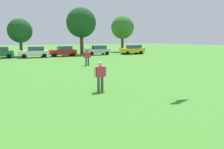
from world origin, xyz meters
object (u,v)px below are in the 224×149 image
at_px(adult_bystander, 100,74).
at_px(tree_right, 81,23).
at_px(parked_car_silver_4, 98,50).
at_px(parked_car_orange_6, 134,49).
at_px(parked_car_white_2, 34,52).
at_px(bystander_near_trees, 87,56).
at_px(tree_far_right, 122,27).
at_px(tree_center, 20,31).
at_px(parked_car_yellow_5, 132,50).
at_px(parked_car_red_3, 63,51).

bearing_deg(adult_bystander, tree_right, -115.88).
height_order(parked_car_silver_4, parked_car_orange_6, same).
xyz_separation_m(parked_car_white_2, parked_car_silver_4, (10.94, 0.68, 0.00)).
relative_size(bystander_near_trees, parked_car_orange_6, 0.40).
xyz_separation_m(parked_car_white_2, parked_car_orange_6, (18.62, 1.07, 0.00)).
height_order(parked_car_white_2, tree_right, tree_right).
bearing_deg(tree_far_right, tree_center, -170.51).
bearing_deg(parked_car_yellow_5, tree_center, -12.45).
xyz_separation_m(adult_bystander, parked_car_orange_6, (17.94, 25.60, -0.14)).
relative_size(adult_bystander, tree_center, 0.27).
bearing_deg(parked_car_orange_6, parked_car_yellow_5, 49.14).
bearing_deg(bystander_near_trees, tree_center, -50.91).
distance_m(parked_car_red_3, parked_car_silver_4, 6.36).
distance_m(tree_right, tree_far_right, 11.30).
xyz_separation_m(parked_car_white_2, tree_far_right, (19.63, 7.49, 4.46)).
xyz_separation_m(tree_center, tree_far_right, (21.20, 3.54, 1.14)).
distance_m(bystander_near_trees, tree_far_right, 26.03).
relative_size(parked_car_white_2, tree_center, 0.70).
bearing_deg(tree_center, parked_car_orange_6, -8.11).
relative_size(tree_center, tree_right, 0.72).
height_order(parked_car_silver_4, tree_far_right, tree_far_right).
relative_size(parked_car_yellow_5, parked_car_orange_6, 1.00).
bearing_deg(bystander_near_trees, parked_car_red_3, -71.70).
xyz_separation_m(bystander_near_trees, parked_car_orange_6, (14.57, 13.98, -0.16)).
height_order(parked_car_red_3, tree_right, tree_right).
relative_size(parked_car_white_2, parked_car_silver_4, 1.00).
distance_m(parked_car_yellow_5, tree_right, 10.63).
height_order(bystander_near_trees, parked_car_white_2, bystander_near_trees).
relative_size(parked_car_yellow_5, tree_right, 0.50).
relative_size(parked_car_white_2, parked_car_red_3, 1.00).
bearing_deg(tree_far_right, bystander_near_trees, -127.39).
relative_size(parked_car_silver_4, parked_car_yellow_5, 1.00).
bearing_deg(parked_car_red_3, tree_right, -140.88).
height_order(tree_right, tree_far_right, tree_right).
bearing_deg(tree_center, parked_car_white_2, -68.32).
height_order(parked_car_red_3, tree_far_right, tree_far_right).
distance_m(bystander_near_trees, tree_right, 18.07).
distance_m(parked_car_yellow_5, parked_car_orange_6, 1.75).
height_order(parked_car_yellow_5, tree_center, tree_center).
bearing_deg(tree_right, adult_bystander, -106.29).
bearing_deg(tree_right, parked_car_red_3, -140.88).
distance_m(parked_car_white_2, tree_far_right, 21.48).
distance_m(parked_car_red_3, tree_far_right, 17.28).
distance_m(adult_bystander, parked_car_red_3, 25.09).
bearing_deg(parked_car_silver_4, parked_car_orange_6, -177.11).
xyz_separation_m(adult_bystander, parked_car_white_2, (-0.68, 24.53, -0.14)).
distance_m(parked_car_orange_6, tree_far_right, 7.88).
bearing_deg(adult_bystander, bystander_near_trees, -115.74).
height_order(adult_bystander, parked_car_yellow_5, parked_car_yellow_5).
relative_size(tree_center, tree_far_right, 0.79).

